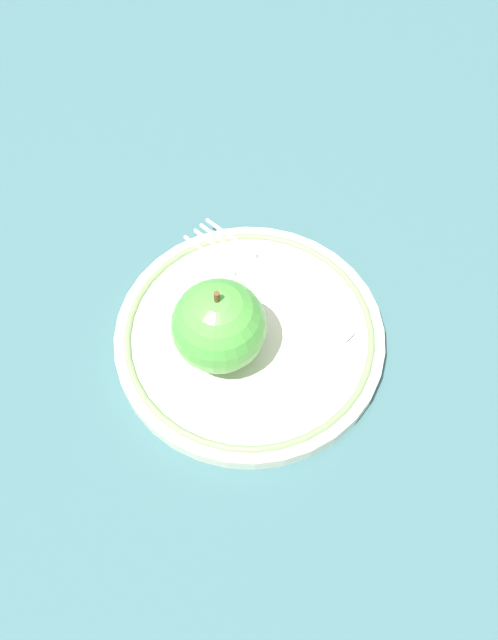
# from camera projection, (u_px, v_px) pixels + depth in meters

# --- Properties ---
(ground_plane) EXTENTS (2.00, 2.00, 0.00)m
(ground_plane) POSITION_uv_depth(u_px,v_px,m) (258.00, 357.00, 0.60)
(ground_plane) COLOR #375C60
(plate) EXTENTS (0.23, 0.23, 0.02)m
(plate) POSITION_uv_depth(u_px,v_px,m) (249.00, 337.00, 0.60)
(plate) COLOR beige
(plate) RESTS_ON ground_plane
(apple_red_whole) EXTENTS (0.08, 0.08, 0.08)m
(apple_red_whole) POSITION_uv_depth(u_px,v_px,m) (219.00, 326.00, 0.55)
(apple_red_whole) COLOR #4D9F3B
(apple_red_whole) RESTS_ON plate
(fork) EXTENTS (0.09, 0.17, 0.00)m
(fork) POSITION_uv_depth(u_px,v_px,m) (275.00, 283.00, 0.62)
(fork) COLOR silver
(fork) RESTS_ON plate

